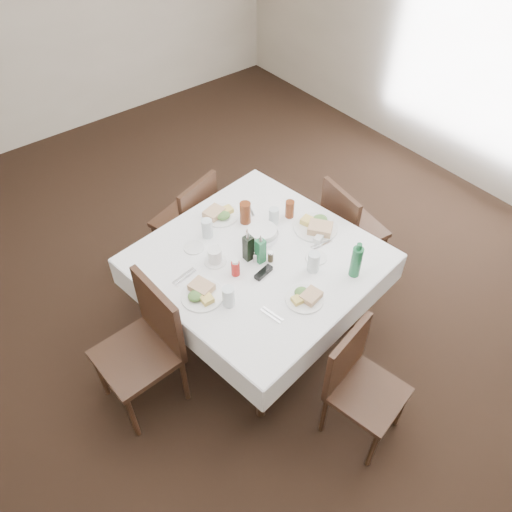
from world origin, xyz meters
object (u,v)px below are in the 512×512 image
at_px(water_e, 274,216).
at_px(ketchup_bottle, 235,268).
at_px(water_n, 207,228).
at_px(oil_cruet_dark, 248,247).
at_px(bread_basket, 262,233).
at_px(dining_table, 258,265).
at_px(green_bottle, 356,261).
at_px(water_s, 314,262).
at_px(chair_west, 147,340).
at_px(chair_east, 347,225).
at_px(chair_north, 191,217).
at_px(water_w, 228,296).
at_px(oil_cruet_green, 260,250).
at_px(chair_south, 358,379).
at_px(coffee_mug, 215,256).

distance_m(water_e, ketchup_bottle, 0.55).
height_order(water_n, oil_cruet_dark, oil_cruet_dark).
height_order(water_e, bread_basket, water_e).
bearing_deg(dining_table, green_bottle, -52.81).
distance_m(water_s, bread_basket, 0.45).
bearing_deg(chair_west, ketchup_bottle, -4.56).
height_order(water_s, green_bottle, green_bottle).
distance_m(chair_west, oil_cruet_dark, 0.86).
distance_m(dining_table, chair_east, 0.94).
bearing_deg(water_n, chair_north, 72.17).
relative_size(water_w, bread_basket, 0.62).
height_order(dining_table, bread_basket, bread_basket).
height_order(water_e, oil_cruet_green, oil_cruet_green).
xyz_separation_m(oil_cruet_green, green_bottle, (0.39, -0.46, 0.02)).
height_order(water_s, ketchup_bottle, water_s).
xyz_separation_m(chair_south, green_bottle, (0.39, 0.46, 0.39)).
height_order(chair_west, oil_cruet_dark, oil_cruet_dark).
bearing_deg(water_s, oil_cruet_green, 128.06).
bearing_deg(chair_south, water_n, 95.93).
xyz_separation_m(water_n, bread_basket, (0.29, -0.24, -0.03)).
distance_m(chair_east, water_w, 1.38).
relative_size(chair_east, water_e, 6.83).
xyz_separation_m(chair_east, water_e, (-0.63, 0.16, 0.32)).
bearing_deg(chair_east, oil_cruet_dark, -179.66).
distance_m(water_n, green_bottle, 1.02).
height_order(chair_south, oil_cruet_green, oil_cruet_green).
relative_size(dining_table, green_bottle, 6.01).
bearing_deg(ketchup_bottle, water_e, 24.17).
distance_m(oil_cruet_dark, ketchup_bottle, 0.17).
relative_size(water_e, bread_basket, 0.58).
bearing_deg(chair_east, dining_table, -177.76).
bearing_deg(bread_basket, water_e, 22.14).
xyz_separation_m(chair_north, water_s, (0.18, -1.20, 0.33)).
height_order(chair_east, chair_west, chair_west).
bearing_deg(oil_cruet_dark, water_n, 104.14).
distance_m(dining_table, chair_west, 0.87).
relative_size(chair_south, coffee_mug, 5.77).
relative_size(bread_basket, oil_cruet_dark, 0.94).
bearing_deg(ketchup_bottle, oil_cruet_green, -1.47).
distance_m(chair_east, water_n, 1.17).
xyz_separation_m(chair_south, oil_cruet_green, (-0.00, 0.92, 0.37)).
bearing_deg(green_bottle, water_n, 121.01).
bearing_deg(water_n, water_w, -112.86).
bearing_deg(coffee_mug, chair_west, -168.82).
bearing_deg(ketchup_bottle, chair_east, 3.44).
bearing_deg(oil_cruet_green, water_e, 37.11).
bearing_deg(bread_basket, chair_south, -97.68).
distance_m(oil_cruet_dark, coffee_mug, 0.22).
distance_m(water_n, water_s, 0.77).
bearing_deg(oil_cruet_green, water_w, -156.27).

